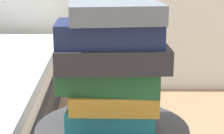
{
  "coord_description": "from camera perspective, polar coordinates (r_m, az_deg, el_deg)",
  "views": [
    {
      "loc": [
        0.01,
        -0.99,
        0.99
      ],
      "look_at": [
        0.0,
        0.0,
        0.71
      ],
      "focal_mm": 63.2,
      "sensor_mm": 36.0,
      "label": 1
    }
  ],
  "objects": [
    {
      "name": "book_ochre",
      "position": [
        1.07,
        0.4,
        -4.43
      ],
      "size": [
        0.23,
        0.18,
        0.05
      ],
      "primitive_type": "cube",
      "rotation": [
        0.0,
        0.0,
        -0.02
      ],
      "color": "#B7842D",
      "rests_on": "book_teal"
    },
    {
      "name": "book_charcoal",
      "position": [
        1.03,
        -0.18,
        1.74
      ],
      "size": [
        0.3,
        0.22,
        0.06
      ],
      "primitive_type": "cube",
      "rotation": [
        0.0,
        0.0,
        0.05
      ],
      "color": "#28282D",
      "rests_on": "book_forest"
    },
    {
      "name": "book_forest",
      "position": [
        1.05,
        -0.28,
        -1.5
      ],
      "size": [
        0.28,
        0.19,
        0.06
      ],
      "primitive_type": "cube",
      "rotation": [
        0.0,
        0.0,
        -0.11
      ],
      "color": "#1E512D",
      "rests_on": "book_ochre"
    },
    {
      "name": "book_navy",
      "position": [
        1.0,
        -0.47,
        4.9
      ],
      "size": [
        0.27,
        0.17,
        0.06
      ],
      "primitive_type": "cube",
      "rotation": [
        0.0,
        0.0,
        0.05
      ],
      "color": "#19234C",
      "rests_on": "book_charcoal"
    },
    {
      "name": "book_teal",
      "position": [
        1.09,
        0.23,
        -7.03
      ],
      "size": [
        0.25,
        0.17,
        0.06
      ],
      "primitive_type": "cube",
      "rotation": [
        0.0,
        0.0,
        -0.09
      ],
      "color": "#1E727F",
      "rests_on": "side_table"
    },
    {
      "name": "book_slate",
      "position": [
        1.0,
        0.36,
        8.03
      ],
      "size": [
        0.25,
        0.23,
        0.05
      ],
      "primitive_type": "cube",
      "rotation": [
        0.0,
        0.0,
        0.11
      ],
      "color": "slate",
      "rests_on": "book_navy"
    }
  ]
}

